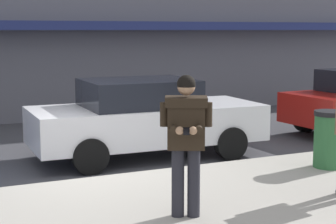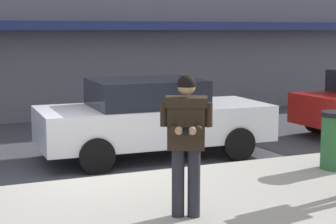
% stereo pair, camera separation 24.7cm
% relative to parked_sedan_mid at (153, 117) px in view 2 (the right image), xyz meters
% --- Properties ---
extents(ground_plane, '(80.00, 80.00, 0.00)m').
position_rel_parked_sedan_mid_xyz_m(ground_plane, '(-1.69, -1.31, -0.79)').
color(ground_plane, '#3D3D42').
extents(curb_paint_line, '(28.00, 0.12, 0.01)m').
position_rel_parked_sedan_mid_xyz_m(curb_paint_line, '(-0.69, -1.26, -0.79)').
color(curb_paint_line, silver).
rests_on(curb_paint_line, ground).
extents(parked_sedan_mid, '(4.55, 2.03, 1.54)m').
position_rel_parked_sedan_mid_xyz_m(parked_sedan_mid, '(0.00, 0.00, 0.00)').
color(parked_sedan_mid, silver).
rests_on(parked_sedan_mid, ground).
extents(man_texting_on_phone, '(0.62, 0.65, 1.81)m').
position_rel_parked_sedan_mid_xyz_m(man_texting_on_phone, '(-1.08, -3.88, 0.46)').
color(man_texting_on_phone, '#23232B').
rests_on(man_texting_on_phone, sidewalk).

